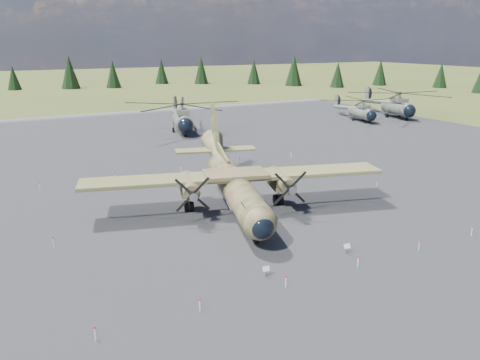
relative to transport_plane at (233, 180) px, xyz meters
name	(u,v)px	position (x,y,z in m)	size (l,w,h in m)	color
ground	(243,212)	(-0.04, -1.96, -2.65)	(500.00, 500.00, 0.00)	brown
apron	(200,184)	(-0.04, 8.04, -2.65)	(120.00, 120.00, 0.04)	#5A5A5F
transport_plane	(233,180)	(0.00, 0.00, 0.00)	(27.76, 24.81, 9.24)	#3C4123
helicopter_near	(182,112)	(9.10, 37.37, 1.06)	(24.83, 25.97, 5.24)	#66695B
helicopter_mid	(362,106)	(44.97, 32.68, 0.37)	(19.08, 20.79, 4.26)	#66695B
helicopter_far	(398,100)	(54.36, 32.52, 1.10)	(24.68, 26.16, 5.30)	#66695B
info_placard_left	(266,270)	(-4.43, -13.61, -2.14)	(0.50, 0.23, 0.77)	gray
info_placard_right	(347,247)	(2.75, -13.33, -2.13)	(0.53, 0.27, 0.80)	gray
barrier_fence	(239,208)	(-0.50, -2.04, -2.15)	(33.12, 29.62, 0.85)	white
treeline	(244,165)	(-0.34, -2.74, 2.13)	(280.98, 278.27, 10.92)	black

